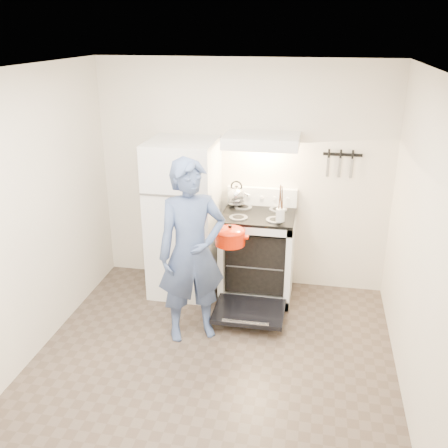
# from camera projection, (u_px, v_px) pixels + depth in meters

# --- Properties ---
(floor) EXTENTS (3.60, 3.60, 0.00)m
(floor) POSITION_uv_depth(u_px,v_px,m) (208.00, 375.00, 4.28)
(floor) COLOR #4F4238
(floor) RESTS_ON ground
(back_wall) EXTENTS (3.20, 0.02, 2.50)m
(back_wall) POSITION_uv_depth(u_px,v_px,m) (242.00, 177.00, 5.46)
(back_wall) COLOR beige
(back_wall) RESTS_ON ground
(refrigerator) EXTENTS (0.70, 0.70, 1.70)m
(refrigerator) POSITION_uv_depth(u_px,v_px,m) (184.00, 218.00, 5.39)
(refrigerator) COLOR white
(refrigerator) RESTS_ON floor
(stove_body) EXTENTS (0.76, 0.65, 0.92)m
(stove_body) POSITION_uv_depth(u_px,v_px,m) (258.00, 256.00, 5.42)
(stove_body) COLOR white
(stove_body) RESTS_ON floor
(cooktop) EXTENTS (0.76, 0.65, 0.03)m
(cooktop) POSITION_uv_depth(u_px,v_px,m) (259.00, 215.00, 5.24)
(cooktop) COLOR black
(cooktop) RESTS_ON stove_body
(backsplash) EXTENTS (0.76, 0.07, 0.20)m
(backsplash) POSITION_uv_depth(u_px,v_px,m) (262.00, 196.00, 5.46)
(backsplash) COLOR white
(backsplash) RESTS_ON cooktop
(oven_door) EXTENTS (0.70, 0.54, 0.04)m
(oven_door) POSITION_uv_depth(u_px,v_px,m) (249.00, 311.00, 5.00)
(oven_door) COLOR black
(oven_door) RESTS_ON floor
(oven_rack) EXTENTS (0.60, 0.52, 0.01)m
(oven_rack) POSITION_uv_depth(u_px,v_px,m) (257.00, 258.00, 5.42)
(oven_rack) COLOR slate
(oven_rack) RESTS_ON stove_body
(range_hood) EXTENTS (0.76, 0.50, 0.12)m
(range_hood) POSITION_uv_depth(u_px,v_px,m) (262.00, 141.00, 5.02)
(range_hood) COLOR white
(range_hood) RESTS_ON back_wall
(knife_strip) EXTENTS (0.40, 0.02, 0.03)m
(knife_strip) POSITION_uv_depth(u_px,v_px,m) (343.00, 155.00, 5.15)
(knife_strip) COLOR black
(knife_strip) RESTS_ON back_wall
(pizza_stone) EXTENTS (0.33, 0.33, 0.02)m
(pizza_stone) POSITION_uv_depth(u_px,v_px,m) (250.00, 254.00, 5.48)
(pizza_stone) COLOR #85694C
(pizza_stone) RESTS_ON oven_rack
(tea_kettle) EXTENTS (0.23, 0.19, 0.29)m
(tea_kettle) POSITION_uv_depth(u_px,v_px,m) (236.00, 194.00, 5.41)
(tea_kettle) COLOR #B4B4B9
(tea_kettle) RESTS_ON cooktop
(utensil_jar) EXTENTS (0.11, 0.11, 0.13)m
(utensil_jar) POSITION_uv_depth(u_px,v_px,m) (280.00, 215.00, 4.94)
(utensil_jar) COLOR silver
(utensil_jar) RESTS_ON cooktop
(person) EXTENTS (0.76, 0.66, 1.74)m
(person) POSITION_uv_depth(u_px,v_px,m) (192.00, 252.00, 4.54)
(person) COLOR navy
(person) RESTS_ON floor
(dutch_oven) EXTENTS (0.36, 0.29, 0.24)m
(dutch_oven) POSITION_uv_depth(u_px,v_px,m) (230.00, 238.00, 4.80)
(dutch_oven) COLOR red
(dutch_oven) RESTS_ON person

